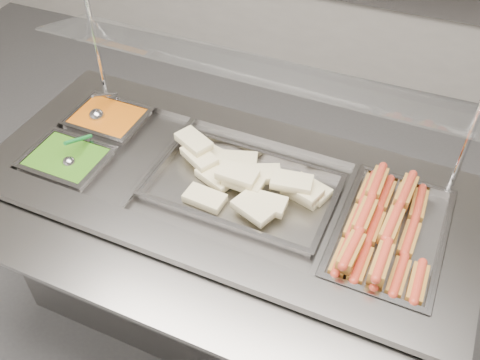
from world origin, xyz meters
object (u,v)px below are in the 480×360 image
at_px(steam_counter, 230,253).
at_px(sneeze_guard, 252,70).
at_px(pan_wraps, 242,190).
at_px(serving_spoon, 71,159).
at_px(pan_hotdogs, 389,239).
at_px(ladle, 97,115).

xyz_separation_m(steam_counter, sneeze_guard, (0.01, 0.21, 0.79)).
xyz_separation_m(pan_wraps, serving_spoon, (-0.66, -0.12, 0.04)).
height_order(pan_hotdogs, serving_spoon, serving_spoon).
bearing_deg(ladle, pan_hotdogs, -7.53).
bearing_deg(pan_wraps, sneeze_guard, 103.51).
bearing_deg(pan_wraps, ladle, 168.22).
bearing_deg(serving_spoon, sneeze_guard, 29.09).
relative_size(steam_counter, sneeze_guard, 1.15).
xyz_separation_m(sneeze_guard, serving_spoon, (-0.61, -0.34, -0.34)).
height_order(pan_wraps, ladle, ladle).
height_order(pan_hotdogs, pan_wraps, same).
distance_m(steam_counter, sneeze_guard, 0.82).
bearing_deg(sneeze_guard, ladle, -174.52).
bearing_deg(ladle, steam_counter, -12.63).
distance_m(pan_hotdogs, serving_spoon, 1.21).
relative_size(pan_wraps, serving_spoon, 3.78).
relative_size(sneeze_guard, pan_hotdogs, 2.96).
relative_size(pan_hotdogs, ladle, 2.86).
xyz_separation_m(steam_counter, pan_wraps, (0.06, -0.00, 0.41)).
bearing_deg(steam_counter, ladle, 167.37).
distance_m(pan_hotdogs, ladle, 1.28).
bearing_deg(pan_wraps, steam_counter, 178.16).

